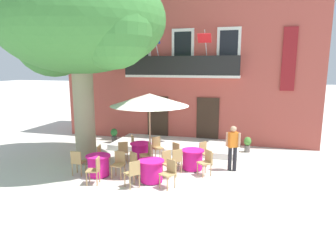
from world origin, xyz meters
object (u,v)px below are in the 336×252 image
cafe_chair_near_tree_1 (178,152)px  cafe_table_far_side (98,165)px  cafe_chair_middle_0 (168,162)px  cafe_chair_middle_2 (133,172)px  cafe_chair_front_3 (123,151)px  pedestrian_near_entrance (233,146)px  cafe_chair_far_side_2 (119,163)px  cafe_chair_near_tree_0 (205,152)px  cafe_chair_far_side_1 (95,169)px  cafe_chair_far_side_0 (78,161)px  cafe_chair_near_tree_3 (206,161)px  ground_planter_left (114,135)px  cafe_chair_front_1 (157,146)px  cafe_table_near_tree (193,159)px  ground_planter_right (247,144)px  cafe_umbrella (149,100)px  plane_tree (78,25)px  cafe_chair_near_tree_2 (176,159)px  cafe_chair_front_0 (147,153)px  cafe_table_middle (151,171)px  cafe_chair_middle_1 (136,162)px  cafe_chair_middle_3 (169,172)px  cafe_table_front (141,152)px  cafe_chair_front_2 (135,144)px  cafe_chair_far_side_3 (102,155)px

cafe_chair_near_tree_1 → cafe_table_far_side: cafe_chair_near_tree_1 is taller
cafe_chair_middle_0 → cafe_chair_middle_2: (-0.79, -1.29, 0.00)m
cafe_chair_front_3 → pedestrian_near_entrance: (4.26, 0.34, 0.43)m
cafe_chair_far_side_2 → pedestrian_near_entrance: bearing=25.7°
cafe_chair_near_tree_0 → cafe_chair_far_side_1: size_ratio=1.00×
cafe_chair_near_tree_0 → cafe_chair_far_side_0: same height
cafe_chair_near_tree_3 → ground_planter_left: size_ratio=1.27×
cafe_chair_front_1 → cafe_chair_middle_0: bearing=-61.9°
cafe_table_near_tree → cafe_chair_middle_0: bearing=-124.6°
cafe_chair_near_tree_0 → cafe_chair_middle_2: (-1.81, -2.94, 0.00)m
cafe_chair_near_tree_0 → cafe_chair_front_3: 3.25m
cafe_chair_far_side_1 → ground_planter_right: (4.69, 5.32, -0.14)m
cafe_chair_front_3 → pedestrian_near_entrance: 4.29m
cafe_umbrella → ground_planter_left: 5.02m
plane_tree → cafe_chair_near_tree_2: plane_tree is taller
cafe_chair_front_0 → cafe_chair_far_side_1: bearing=-115.8°
cafe_chair_front_0 → cafe_umbrella: cafe_umbrella is taller
cafe_chair_near_tree_3 → cafe_chair_far_side_2: size_ratio=1.00×
cafe_table_middle → cafe_chair_middle_1: (-0.68, 0.33, 0.14)m
plane_tree → ground_planter_right: 8.64m
cafe_chair_middle_0 → cafe_chair_middle_2: 1.51m
cafe_chair_front_0 → cafe_table_middle: bearing=-65.3°
cafe_chair_near_tree_1 → cafe_chair_middle_2: 2.76m
cafe_chair_front_1 → ground_planter_right: bearing=29.5°
cafe_chair_middle_3 → cafe_chair_front_0: (-1.37, 1.76, 0.00)m
cafe_chair_middle_1 → cafe_table_front: (-0.48, 1.72, -0.14)m
cafe_chair_near_tree_1 → cafe_chair_middle_3: (0.28, -2.29, 0.00)m
plane_tree → cafe_chair_front_2: bearing=37.4°
cafe_table_near_tree → cafe_chair_middle_1: bearing=-143.3°
cafe_chair_middle_3 → cafe_chair_far_side_3: bearing=160.5°
cafe_chair_middle_1 → cafe_table_near_tree: bearing=36.7°
cafe_chair_near_tree_2 → cafe_chair_middle_3: same height
cafe_chair_front_3 → ground_planter_right: 5.64m
cafe_chair_near_tree_0 → cafe_chair_near_tree_3: same height
cafe_table_far_side → pedestrian_near_entrance: 4.90m
cafe_chair_near_tree_3 → pedestrian_near_entrance: size_ratio=0.54×
cafe_chair_front_2 → cafe_umbrella: size_ratio=0.31×
cafe_table_near_tree → cafe_chair_front_3: (-2.81, -0.06, 0.14)m
ground_planter_left → ground_planter_right: ground_planter_left is taller
cafe_chair_middle_0 → cafe_chair_front_0: 1.35m
cafe_chair_near_tree_3 → cafe_table_far_side: 3.81m
cafe_table_middle → cafe_chair_middle_0: 0.77m
cafe_chair_middle_2 → cafe_table_far_side: (-1.59, 0.66, -0.14)m
cafe_chair_near_tree_2 → cafe_chair_far_side_0: (-3.29, -1.18, 0.00)m
cafe_table_far_side → pedestrian_near_entrance: size_ratio=0.51×
cafe_chair_near_tree_0 → cafe_chair_near_tree_3: size_ratio=1.00×
plane_tree → cafe_chair_middle_1: 5.56m
cafe_chair_near_tree_3 → cafe_chair_middle_3: bearing=-123.5°
cafe_chair_far_side_0 → cafe_chair_far_side_1: bearing=-29.3°
cafe_chair_near_tree_1 → cafe_table_front: size_ratio=1.05×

